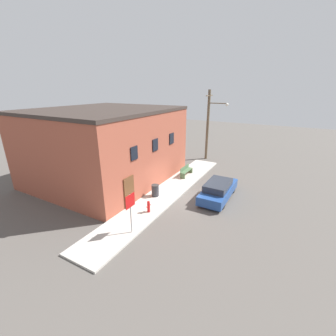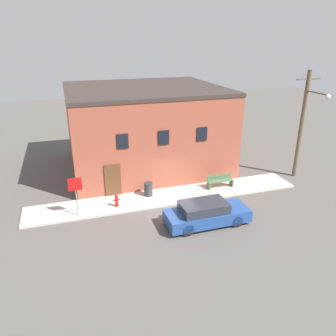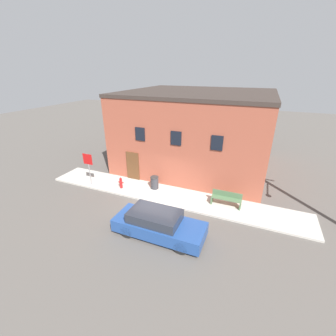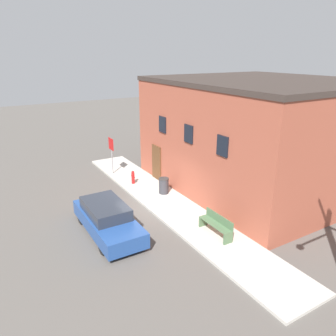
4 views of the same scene
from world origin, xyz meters
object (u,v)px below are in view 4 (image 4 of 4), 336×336
object	(u,v)px
bench	(216,224)
trash_bin	(164,186)
fire_hydrant	(133,177)
stop_sign	(111,149)
parked_car	(107,219)

from	to	relation	value
bench	trash_bin	xyz separation A→B (m)	(-4.85, 0.24, -0.01)
fire_hydrant	trash_bin	xyz separation A→B (m)	(2.14, 0.84, 0.04)
stop_sign	fire_hydrant	bearing A→B (deg)	9.83
fire_hydrant	parked_car	bearing A→B (deg)	-36.83
fire_hydrant	bench	bearing A→B (deg)	4.88
trash_bin	bench	bearing A→B (deg)	-2.89
bench	parked_car	size ratio (longest dim) A/B	0.39
stop_sign	parked_car	world-z (taller)	stop_sign
trash_bin	parked_car	world-z (taller)	parked_car
fire_hydrant	bench	xyz separation A→B (m)	(6.99, 0.60, 0.05)
stop_sign	bench	distance (m)	9.36
fire_hydrant	stop_sign	bearing A→B (deg)	-170.17
fire_hydrant	bench	world-z (taller)	bench
stop_sign	trash_bin	world-z (taller)	stop_sign
bench	stop_sign	bearing A→B (deg)	-173.91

